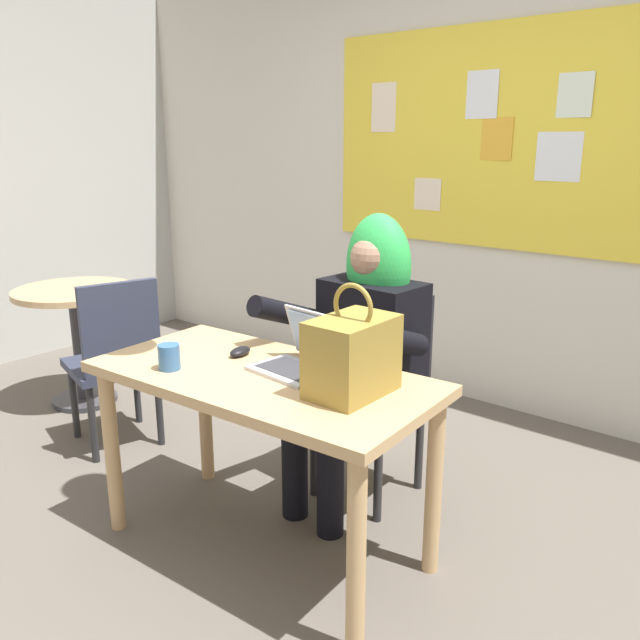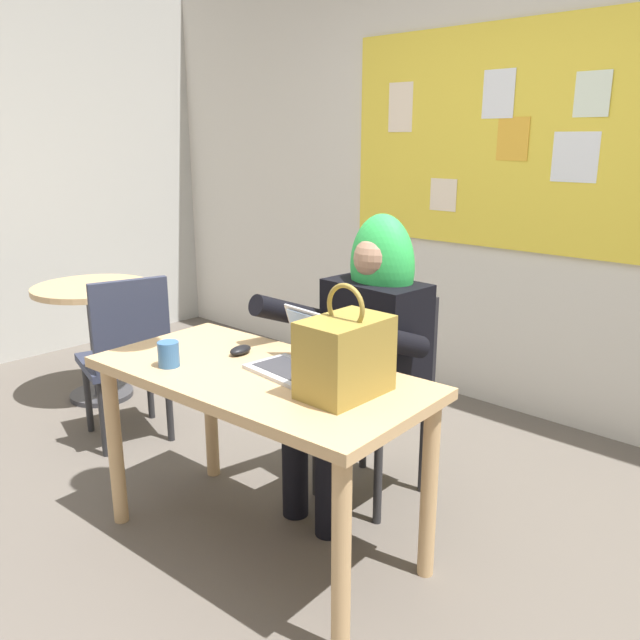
# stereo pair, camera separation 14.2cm
# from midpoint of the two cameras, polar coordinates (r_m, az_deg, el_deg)

# --- Properties ---
(ground_plane) EXTENTS (24.00, 24.00, 0.00)m
(ground_plane) POSITION_cam_midpoint_polar(r_m,az_deg,el_deg) (2.63, -2.34, -20.55)
(ground_plane) COLOR #5B544C
(wall_back_bulletin) EXTENTS (6.25, 2.12, 2.72)m
(wall_back_bulletin) POSITION_cam_midpoint_polar(r_m,az_deg,el_deg) (3.79, 19.72, 12.07)
(wall_back_bulletin) COLOR silver
(wall_back_bulletin) RESTS_ON ground
(desk_main) EXTENTS (1.32, 0.71, 0.73)m
(desk_main) POSITION_cam_midpoint_polar(r_m,az_deg,el_deg) (2.43, -3.62, -6.87)
(desk_main) COLOR tan
(desk_main) RESTS_ON ground
(chair_at_desk) EXTENTS (0.43, 0.43, 0.90)m
(chair_at_desk) POSITION_cam_midpoint_polar(r_m,az_deg,el_deg) (2.91, 6.90, -5.48)
(chair_at_desk) COLOR black
(chair_at_desk) RESTS_ON ground
(person_costumed) EXTENTS (0.61, 0.63, 1.25)m
(person_costumed) POSITION_cam_midpoint_polar(r_m,az_deg,el_deg) (2.74, 5.43, -1.67)
(person_costumed) COLOR black
(person_costumed) RESTS_ON ground
(laptop) EXTENTS (0.32, 0.30, 0.21)m
(laptop) POSITION_cam_midpoint_polar(r_m,az_deg,el_deg) (2.40, -0.15, -3.23)
(laptop) COLOR #B7B7BC
(laptop) RESTS_ON desk_main
(computer_mouse) EXTENTS (0.07, 0.11, 0.03)m
(computer_mouse) POSITION_cam_midpoint_polar(r_m,az_deg,el_deg) (2.58, -5.41, -2.65)
(computer_mouse) COLOR black
(computer_mouse) RESTS_ON desk_main
(handbag) EXTENTS (0.20, 0.30, 0.38)m
(handbag) POSITION_cam_midpoint_polar(r_m,az_deg,el_deg) (2.14, 4.11, -3.16)
(handbag) COLOR olive
(handbag) RESTS_ON desk_main
(coffee_mug) EXTENTS (0.08, 0.08, 0.09)m
(coffee_mug) POSITION_cam_midpoint_polar(r_m,az_deg,el_deg) (2.47, -11.51, -2.96)
(coffee_mug) COLOR #336099
(coffee_mug) RESTS_ON desk_main
(side_table_round) EXTENTS (0.69, 0.69, 0.71)m
(side_table_round) POSITION_cam_midpoint_polar(r_m,az_deg,el_deg) (4.12, -18.22, 0.32)
(side_table_round) COLOR tan
(side_table_round) RESTS_ON ground
(chair_spare_by_window) EXTENTS (0.52, 0.52, 0.89)m
(chair_spare_by_window) POSITION_cam_midpoint_polar(r_m,az_deg,el_deg) (3.45, -15.36, -2.71)
(chair_spare_by_window) COLOR #2D3347
(chair_spare_by_window) RESTS_ON ground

